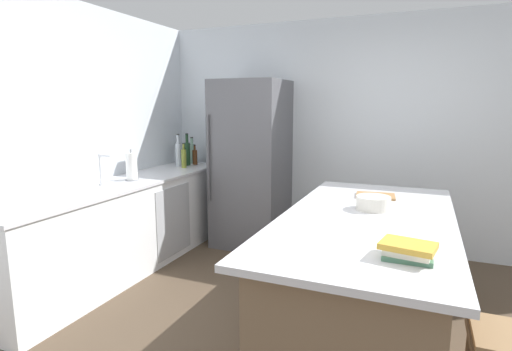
% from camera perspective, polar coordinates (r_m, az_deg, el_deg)
% --- Properties ---
extents(ground_plane, '(7.20, 7.20, 0.00)m').
position_cam_1_polar(ground_plane, '(3.01, 7.55, -23.22)').
color(ground_plane, '#4C3D2D').
extents(wall_rear, '(6.00, 0.10, 2.60)m').
position_cam_1_polar(wall_rear, '(4.75, 15.11, 5.47)').
color(wall_rear, silver).
rests_on(wall_rear, ground_plane).
extents(wall_left, '(0.10, 6.00, 2.60)m').
position_cam_1_polar(wall_left, '(3.94, -28.82, 3.74)').
color(wall_left, silver).
rests_on(wall_left, ground_plane).
extents(counter_run_left, '(0.67, 2.95, 0.90)m').
position_cam_1_polar(counter_run_left, '(4.27, -17.96, -6.74)').
color(counter_run_left, white).
rests_on(counter_run_left, ground_plane).
extents(kitchen_island, '(1.10, 2.28, 0.90)m').
position_cam_1_polar(kitchen_island, '(2.98, 15.12, -13.89)').
color(kitchen_island, '#7A6047').
rests_on(kitchen_island, ground_plane).
extents(refrigerator, '(0.78, 0.77, 1.92)m').
position_cam_1_polar(refrigerator, '(4.71, -0.69, 1.63)').
color(refrigerator, '#56565B').
rests_on(refrigerator, ground_plane).
extents(sink_faucet, '(0.15, 0.05, 0.30)m').
position_cam_1_polar(sink_faucet, '(4.01, -21.09, 0.89)').
color(sink_faucet, silver).
rests_on(sink_faucet, counter_run_left).
extents(paper_towel_roll, '(0.14, 0.14, 0.31)m').
position_cam_1_polar(paper_towel_roll, '(4.19, -17.26, 1.15)').
color(paper_towel_roll, gray).
rests_on(paper_towel_roll, counter_run_left).
extents(gin_bottle, '(0.08, 0.08, 0.34)m').
position_cam_1_polar(gin_bottle, '(5.25, -9.07, 3.19)').
color(gin_bottle, '#8CB79E').
rests_on(gin_bottle, counter_run_left).
extents(syrup_bottle, '(0.06, 0.06, 0.25)m').
position_cam_1_polar(syrup_bottle, '(5.14, -8.68, 2.67)').
color(syrup_bottle, '#5B3319').
rests_on(syrup_bottle, counter_run_left).
extents(wine_bottle, '(0.07, 0.07, 0.40)m').
position_cam_1_polar(wine_bottle, '(5.08, -9.73, 3.22)').
color(wine_bottle, '#19381E').
rests_on(wine_bottle, counter_run_left).
extents(soda_bottle, '(0.07, 0.07, 0.40)m').
position_cam_1_polar(soda_bottle, '(5.02, -10.97, 3.08)').
color(soda_bottle, silver).
rests_on(soda_bottle, counter_run_left).
extents(olive_oil_bottle, '(0.06, 0.06, 0.30)m').
position_cam_1_polar(olive_oil_bottle, '(4.88, -10.22, 2.48)').
color(olive_oil_bottle, olive).
rests_on(olive_oil_bottle, counter_run_left).
extents(cookbook_stack, '(0.28, 0.23, 0.08)m').
position_cam_1_polar(cookbook_stack, '(2.11, 20.74, -9.94)').
color(cookbook_stack, '#4C7F60').
rests_on(cookbook_stack, kitchen_island).
extents(mixing_bowl, '(0.24, 0.24, 0.10)m').
position_cam_1_polar(mixing_bowl, '(3.01, 16.31, -3.76)').
color(mixing_bowl, silver).
rests_on(mixing_bowl, kitchen_island).
extents(cutting_board, '(0.33, 0.26, 0.02)m').
position_cam_1_polar(cutting_board, '(3.44, 16.60, -2.77)').
color(cutting_board, '#9E7042').
rests_on(cutting_board, kitchen_island).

